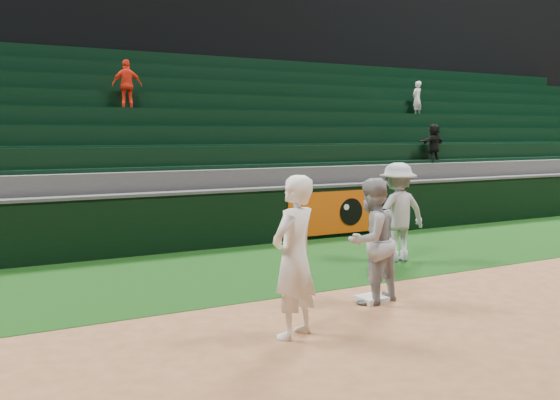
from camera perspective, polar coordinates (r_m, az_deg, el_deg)
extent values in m
plane|color=brown|center=(9.05, 7.13, -9.57)|extent=(70.00, 70.00, 0.00)
cube|color=black|center=(11.54, -1.69, -6.09)|extent=(36.00, 4.20, 0.01)
cube|color=black|center=(25.28, -17.31, 13.90)|extent=(40.00, 12.00, 12.00)
cube|color=silver|center=(9.26, 8.36, -8.96)|extent=(0.40, 0.40, 0.09)
imported|color=white|center=(7.44, 1.29, -5.22)|extent=(0.84, 0.73, 1.95)
imported|color=#979AA1|center=(9.06, 8.34, -3.71)|extent=(1.02, 0.88, 1.81)
imported|color=#A5A7B2|center=(12.08, 10.70, -1.10)|extent=(1.25, 0.77, 1.88)
cube|color=black|center=(13.40, -5.99, -1.83)|extent=(36.00, 0.35, 1.20)
cube|color=#D84C0A|center=(14.66, 5.18, -1.15)|extent=(2.60, 0.05, 1.00)
cylinder|color=black|center=(14.86, 6.52, -1.07)|extent=(0.64, 0.02, 0.64)
cylinder|color=white|center=(14.74, 6.10, -0.65)|extent=(0.14, 0.02, 0.14)
cube|color=#424244|center=(13.33, -6.02, 0.81)|extent=(36.00, 0.40, 0.06)
cube|color=#3D3D3F|center=(14.04, -7.15, -0.56)|extent=(36.00, 0.85, 1.65)
cube|color=black|center=(14.19, -7.59, 3.86)|extent=(36.00, 0.14, 0.50)
cube|color=black|center=(14.05, -7.32, 2.98)|extent=(36.00, 0.45, 0.08)
cube|color=#3D3D3F|center=(14.81, -8.38, 0.64)|extent=(36.00, 0.85, 2.10)
cube|color=black|center=(14.98, -8.80, 5.67)|extent=(36.00, 0.14, 0.50)
cube|color=black|center=(14.82, -8.56, 4.86)|extent=(36.00, 0.45, 0.08)
cube|color=#3D3D3F|center=(15.58, -9.48, 1.72)|extent=(36.00, 0.85, 2.55)
cube|color=black|center=(15.79, -9.89, 7.30)|extent=(36.00, 0.14, 0.50)
cube|color=black|center=(15.62, -9.67, 6.55)|extent=(36.00, 0.45, 0.08)
cube|color=#3D3D3F|center=(16.37, -10.48, 2.69)|extent=(36.00, 0.85, 3.00)
cube|color=black|center=(16.61, -10.88, 8.77)|extent=(36.00, 0.14, 0.50)
cube|color=black|center=(16.44, -10.68, 8.07)|extent=(36.00, 0.45, 0.08)
cube|color=#3D3D3F|center=(17.17, -11.39, 3.58)|extent=(36.00, 0.85, 3.45)
cube|color=black|center=(17.44, -11.79, 10.10)|extent=(36.00, 0.14, 0.50)
cube|color=black|center=(17.27, -11.60, 9.45)|extent=(36.00, 0.45, 0.08)
cube|color=#3D3D3F|center=(17.97, -12.23, 4.38)|extent=(36.00, 0.85, 3.90)
cube|color=black|center=(18.29, -12.62, 11.30)|extent=(36.00, 0.14, 0.50)
cube|color=black|center=(18.11, -12.45, 10.69)|extent=(36.00, 0.45, 0.08)
cube|color=#3D3D3F|center=(18.78, -12.99, 5.12)|extent=(36.00, 0.85, 4.35)
cube|color=black|center=(19.15, -13.38, 12.39)|extent=(36.00, 0.14, 0.50)
cube|color=black|center=(18.97, -13.22, 11.82)|extent=(36.00, 0.45, 0.08)
imported|color=red|center=(16.08, -13.80, 10.16)|extent=(0.76, 0.35, 1.26)
imported|color=black|center=(17.57, 13.89, 5.06)|extent=(1.03, 0.50, 1.06)
imported|color=silver|center=(20.56, 12.41, 9.03)|extent=(0.46, 0.36, 1.10)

